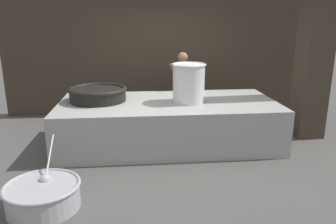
% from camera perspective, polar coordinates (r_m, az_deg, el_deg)
% --- Properties ---
extents(ground_plane, '(60.00, 60.00, 0.00)m').
position_cam_1_polar(ground_plane, '(5.97, 0.00, -5.37)').
color(ground_plane, '#474442').
extents(back_wall, '(7.02, 0.24, 3.23)m').
position_cam_1_polar(back_wall, '(7.74, -1.60, 11.78)').
color(back_wall, '#382D23').
rests_on(back_wall, ground_plane).
extents(support_pillar, '(0.50, 0.50, 3.23)m').
position_cam_1_polar(support_pillar, '(6.58, 24.17, 9.75)').
color(support_pillar, '#382D23').
rests_on(support_pillar, ground_plane).
extents(hearth_platform, '(3.78, 1.78, 0.77)m').
position_cam_1_polar(hearth_platform, '(5.84, 0.00, -1.83)').
color(hearth_platform, gray).
rests_on(hearth_platform, ground_plane).
extents(giant_wok_near, '(1.01, 1.01, 0.24)m').
position_cam_1_polar(giant_wok_near, '(5.88, -12.12, 3.17)').
color(giant_wok_near, black).
rests_on(giant_wok_near, hearth_platform).
extents(stock_pot, '(0.58, 0.58, 0.67)m').
position_cam_1_polar(stock_pot, '(5.63, 3.62, 5.16)').
color(stock_pot, silver).
rests_on(stock_pot, hearth_platform).
extents(cook, '(0.37, 0.56, 1.52)m').
position_cam_1_polar(cook, '(6.88, 2.45, 4.59)').
color(cook, brown).
rests_on(cook, ground_plane).
extents(prep_bowl_vegetables, '(0.88, 1.14, 0.68)m').
position_cam_1_polar(prep_bowl_vegetables, '(4.22, -20.93, -13.29)').
color(prep_bowl_vegetables, '#9E9EA3').
rests_on(prep_bowl_vegetables, ground_plane).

